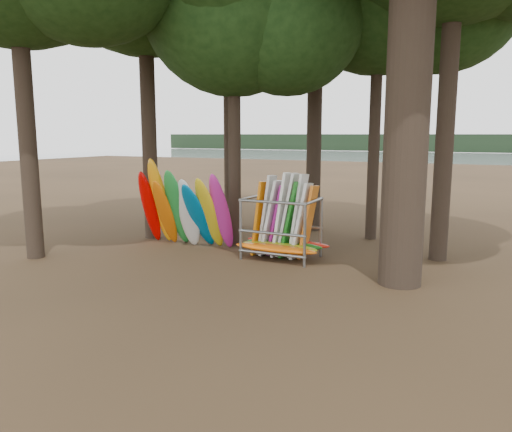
% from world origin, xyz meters
% --- Properties ---
extents(ground, '(120.00, 120.00, 0.00)m').
position_xyz_m(ground, '(0.00, 0.00, 0.00)').
color(ground, '#47331E').
rests_on(ground, ground).
extents(lake, '(160.00, 160.00, 0.00)m').
position_xyz_m(lake, '(0.00, 60.00, 0.00)').
color(lake, gray).
rests_on(lake, ground).
extents(far_shore, '(160.00, 4.00, 4.00)m').
position_xyz_m(far_shore, '(0.00, 110.00, 2.00)').
color(far_shore, black).
rests_on(far_shore, ground).
extents(oak_5, '(7.27, 7.27, 11.56)m').
position_xyz_m(oak_5, '(-1.60, 3.00, 8.38)').
color(oak_5, black).
rests_on(oak_5, ground).
extents(kayak_row, '(3.78, 1.82, 3.25)m').
position_xyz_m(kayak_row, '(-3.12, 1.95, 1.34)').
color(kayak_row, '#D10100').
rests_on(kayak_row, ground).
extents(storage_rack, '(2.95, 1.54, 2.79)m').
position_xyz_m(storage_rack, '(0.68, 1.99, 0.94)').
color(storage_rack, gray).
rests_on(storage_rack, ground).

